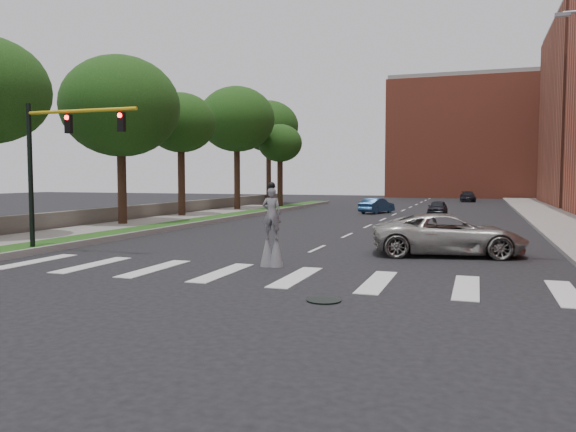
{
  "coord_description": "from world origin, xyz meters",
  "views": [
    {
      "loc": [
        6.68,
        -15.71,
        3.18
      ],
      "look_at": [
        -0.1,
        4.28,
        1.7
      ],
      "focal_mm": 35.0,
      "sensor_mm": 36.0,
      "label": 1
    }
  ],
  "objects": [
    {
      "name": "grass_median",
      "position": [
        -11.5,
        20.0,
        0.12
      ],
      "size": [
        2.0,
        60.0,
        0.25
      ],
      "primitive_type": "cube",
      "color": "#1C4914",
      "rests_on": "ground"
    },
    {
      "name": "stilt_performer",
      "position": [
        -0.2,
        2.78,
        1.21
      ],
      "size": [
        0.84,
        0.56,
        3.0
      ],
      "rotation": [
        0.0,
        0.0,
        3.25
      ],
      "color": "black",
      "rests_on": "ground"
    },
    {
      "name": "traffic_signal",
      "position": [
        -9.78,
        3.0,
        4.15
      ],
      "size": [
        5.3,
        0.23,
        6.2
      ],
      "color": "black",
      "rests_on": "ground"
    },
    {
      "name": "car_mid",
      "position": [
        -1.66,
        32.94,
        0.66
      ],
      "size": [
        2.7,
        4.24,
        1.32
      ],
      "primitive_type": "imported",
      "rotation": [
        0.0,
        0.0,
        2.79
      ],
      "color": "navy",
      "rests_on": "ground"
    },
    {
      "name": "ground_plane",
      "position": [
        0.0,
        0.0,
        0.0
      ],
      "size": [
        160.0,
        160.0,
        0.0
      ],
      "primitive_type": "plane",
      "color": "black",
      "rests_on": "ground"
    },
    {
      "name": "median_curb",
      "position": [
        -10.45,
        20.0,
        0.14
      ],
      "size": [
        0.2,
        60.0,
        0.28
      ],
      "primitive_type": "cube",
      "color": "gray",
      "rests_on": "ground"
    },
    {
      "name": "tree_2",
      "position": [
        -14.97,
        14.95,
        7.62
      ],
      "size": [
        7.5,
        7.5,
        10.83
      ],
      "color": "black",
      "rests_on": "ground"
    },
    {
      "name": "tree_3",
      "position": [
        -15.34,
        23.24,
        7.32
      ],
      "size": [
        5.45,
        5.45,
        9.7
      ],
      "color": "black",
      "rests_on": "ground"
    },
    {
      "name": "manhole",
      "position": [
        3.0,
        -2.0,
        0.02
      ],
      "size": [
        0.9,
        0.9,
        0.04
      ],
      "primitive_type": "cylinder",
      "color": "black",
      "rests_on": "ground"
    },
    {
      "name": "car_near",
      "position": [
        3.53,
        32.18,
        0.61
      ],
      "size": [
        1.55,
        3.64,
        1.23
      ],
      "primitive_type": "imported",
      "rotation": [
        0.0,
        0.0,
        -0.03
      ],
      "color": "black",
      "rests_on": "ground"
    },
    {
      "name": "tree_4",
      "position": [
        -14.63,
        32.33,
        8.47
      ],
      "size": [
        7.07,
        7.07,
        11.51
      ],
      "color": "black",
      "rests_on": "ground"
    },
    {
      "name": "tree_5",
      "position": [
        -16.38,
        45.27,
        8.96
      ],
      "size": [
        6.89,
        6.89,
        11.94
      ],
      "color": "black",
      "rests_on": "ground"
    },
    {
      "name": "stone_wall",
      "position": [
        -17.0,
        22.0,
        0.55
      ],
      "size": [
        0.5,
        56.0,
        1.1
      ],
      "primitive_type": "cube",
      "color": "#5F5A51",
      "rests_on": "ground"
    },
    {
      "name": "building_backdrop",
      "position": [
        6.0,
        78.0,
        9.0
      ],
      "size": [
        26.0,
        14.0,
        18.0
      ],
      "primitive_type": "cube",
      "color": "#B25038",
      "rests_on": "ground"
    },
    {
      "name": "car_far",
      "position": [
        5.45,
        59.54,
        0.66
      ],
      "size": [
        2.13,
        4.67,
        1.33
      ],
      "primitive_type": "imported",
      "rotation": [
        0.0,
        0.0,
        0.06
      ],
      "color": "black",
      "rests_on": "ground"
    },
    {
      "name": "tree_6",
      "position": [
        -12.19,
        37.44,
        6.46
      ],
      "size": [
        4.42,
        4.42,
        8.42
      ],
      "color": "black",
      "rests_on": "ground"
    },
    {
      "name": "sidewalk_right",
      "position": [
        12.5,
        25.0,
        0.09
      ],
      "size": [
        5.0,
        90.0,
        0.18
      ],
      "primitive_type": "cube",
      "color": "gray",
      "rests_on": "ground"
    },
    {
      "name": "sidewalk_left",
      "position": [
        -14.5,
        10.0,
        0.09
      ],
      "size": [
        4.0,
        60.0,
        0.18
      ],
      "primitive_type": "cube",
      "color": "gray",
      "rests_on": "ground"
    },
    {
      "name": "suv_crossing",
      "position": [
        5.58,
        7.78,
        0.85
      ],
      "size": [
        6.5,
        3.88,
        1.69
      ],
      "primitive_type": "imported",
      "rotation": [
        0.0,
        0.0,
        1.76
      ],
      "color": "#A2A099",
      "rests_on": "ground"
    }
  ]
}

